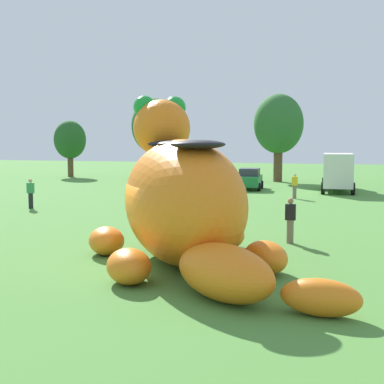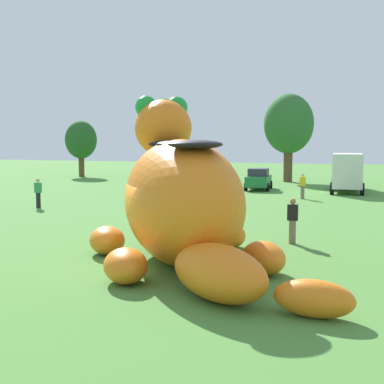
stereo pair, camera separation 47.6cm
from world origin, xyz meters
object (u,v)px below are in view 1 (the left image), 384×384
Objects in this scene: spectator_near_inflatable at (152,206)px; spectator_far_side at (31,194)px; spectator_mid_field at (295,186)px; spectator_by_cars at (154,190)px; giant_inflatable_creature at (183,200)px; car_yellow at (153,178)px; car_green at (250,179)px; box_truck at (337,171)px; car_silver at (197,179)px; spectator_wandering at (290,221)px.

spectator_near_inflatable is 9.29m from spectator_far_side.
spectator_mid_field is at bearing 35.48° from spectator_far_side.
giant_inflatable_creature is at bearing -64.99° from spectator_by_cars.
giant_inflatable_creature is 27.31m from car_yellow.
spectator_by_cars is (-3.67, -11.62, -0.01)m from car_green.
spectator_mid_field is (5.14, 13.04, 0.00)m from spectator_near_inflatable.
box_truck is (14.83, 1.14, 0.74)m from car_yellow.
car_yellow is 4.03m from car_silver.
spectator_near_inflatable is (7.10, -17.85, -0.01)m from car_yellow.
box_truck reaches higher than car_green.
car_yellow is at bearing 111.69° from spectator_near_inflatable.
giant_inflatable_creature is at bearing -61.12° from spectator_near_inflatable.
spectator_mid_field is 9.83m from spectator_by_cars.
giant_inflatable_creature is at bearing -98.30° from box_truck.
spectator_far_side is at bearing -136.10° from box_truck.
spectator_by_cars and spectator_far_side have the same top height.
giant_inflatable_creature reaches higher than spectator_wandering.
spectator_mid_field and spectator_by_cars have the same top height.
giant_inflatable_creature is at bearing -123.23° from spectator_wandering.
car_yellow reaches higher than spectator_far_side.
car_silver is at bearing 105.98° from giant_inflatable_creature.
spectator_near_inflatable and spectator_by_cars have the same top height.
giant_inflatable_creature is 20.22m from spectator_mid_field.
car_silver is (4.00, -0.45, 0.00)m from car_yellow.
spectator_near_inflatable is 7.30m from spectator_wandering.
spectator_wandering is at bearing -92.61° from box_truck.
spectator_wandering is 16.58m from spectator_far_side.
giant_inflatable_creature reaches higher than car_silver.
spectator_near_inflatable and spectator_wandering have the same top height.
spectator_by_cars is at bearing -143.15° from spectator_mid_field.
car_yellow is 8.10m from car_green.
giant_inflatable_creature is at bearing -66.17° from car_yellow.
spectator_by_cars is (4.38, -10.71, -0.01)m from car_yellow.
giant_inflatable_creature is 25.52m from car_silver.
car_silver reaches higher than spectator_mid_field.
box_truck reaches higher than spectator_by_cars.
car_silver is at bearing -6.43° from car_yellow.
car_yellow is (-11.02, 24.96, -1.14)m from giant_inflatable_creature.
car_green reaches higher than spectator_mid_field.
giant_inflatable_creature is 15.77m from spectator_by_cars.
car_green is at bearing 58.18° from spectator_far_side.
car_yellow is at bearing -175.61° from box_truck.
car_silver is 15.34m from spectator_far_side.
box_truck is at bearing 66.53° from spectator_mid_field.
spectator_by_cars is 7.22m from spectator_far_side.
car_silver is at bearing 152.10° from spectator_mid_field.
car_silver reaches higher than spectator_wandering.
spectator_wandering is at bearing -21.04° from spectator_far_side.
car_green is 0.65× the size of box_truck.
giant_inflatable_creature reaches higher than spectator_mid_field.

